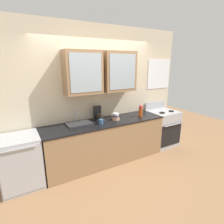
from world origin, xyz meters
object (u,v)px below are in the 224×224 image
object	(u,v)px
stove_range	(162,128)
coffee_maker	(98,115)
bowl_stack	(116,117)
cup_near_sink	(101,122)
sink_faucet	(79,123)
vase	(141,111)
dishwasher	(21,162)

from	to	relation	value
stove_range	coffee_maker	xyz separation A→B (m)	(-1.69, 0.17, 0.54)
bowl_stack	cup_near_sink	xyz separation A→B (m)	(-0.38, -0.08, -0.02)
sink_faucet	coffee_maker	world-z (taller)	coffee_maker
sink_faucet	vase	size ratio (longest dim) A/B	1.78
stove_range	bowl_stack	bearing A→B (deg)	-179.45
stove_range	vase	distance (m)	0.96
sink_faucet	vase	xyz separation A→B (m)	(1.36, -0.18, 0.11)
vase	sink_faucet	bearing A→B (deg)	172.43
bowl_stack	dishwasher	distance (m)	1.91
cup_near_sink	dishwasher	world-z (taller)	cup_near_sink
bowl_stack	cup_near_sink	bearing A→B (deg)	-168.29
stove_range	vase	bearing A→B (deg)	-174.13
bowl_stack	dishwasher	bearing A→B (deg)	179.72
sink_faucet	dishwasher	world-z (taller)	sink_faucet
cup_near_sink	coffee_maker	distance (m)	0.28
stove_range	bowl_stack	distance (m)	1.46
vase	dishwasher	world-z (taller)	vase
vase	bowl_stack	bearing A→B (deg)	173.61
cup_near_sink	coffee_maker	bearing A→B (deg)	76.59
bowl_stack	dishwasher	xyz separation A→B (m)	(-1.84, 0.01, -0.51)
sink_faucet	bowl_stack	world-z (taller)	sink_faucet
stove_range	sink_faucet	bearing A→B (deg)	177.28
sink_faucet	bowl_stack	distance (m)	0.78
stove_range	vase	xyz separation A→B (m)	(-0.77, -0.08, 0.56)
sink_faucet	bowl_stack	bearing A→B (deg)	-8.48
stove_range	sink_faucet	distance (m)	2.19
cup_near_sink	coffee_maker	world-z (taller)	coffee_maker
bowl_stack	coffee_maker	world-z (taller)	coffee_maker
bowl_stack	vase	world-z (taller)	vase
stove_range	coffee_maker	bearing A→B (deg)	174.25
bowl_stack	coffee_maker	distance (m)	0.37
stove_range	vase	size ratio (longest dim) A/B	4.04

